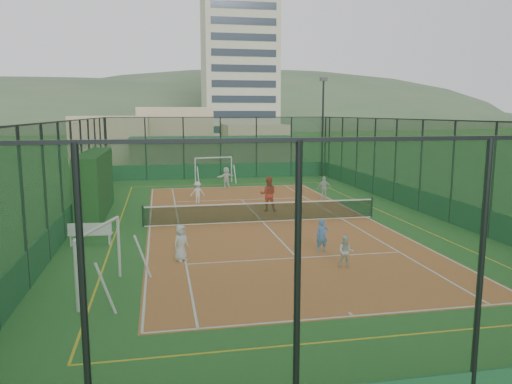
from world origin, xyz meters
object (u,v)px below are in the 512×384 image
(futsal_goal_near, at_px, (100,260))
(child_near_left, at_px, (181,243))
(clubhouse, at_px, (214,154))
(child_far_right, at_px, (324,188))
(white_bench, at_px, (91,233))
(coach, at_px, (268,194))
(floodlight_ne, at_px, (323,128))
(child_far_back, at_px, (226,178))
(apartment_tower, at_px, (239,66))
(futsal_goal_far, at_px, (214,170))
(child_near_mid, at_px, (322,235))
(child_near_right, at_px, (346,252))
(child_far_left, at_px, (197,192))

(futsal_goal_near, bearing_deg, child_near_left, -24.68)
(clubhouse, distance_m, child_far_right, 17.38)
(white_bench, bearing_deg, clubhouse, 77.34)
(coach, bearing_deg, floodlight_ne, -106.74)
(floodlight_ne, xyz_separation_m, child_near_left, (-12.86, -22.52, -3.45))
(child_far_back, bearing_deg, apartment_tower, -126.17)
(futsal_goal_far, relative_size, child_near_mid, 2.34)
(child_near_right, xyz_separation_m, child_far_right, (3.68, 13.24, 0.17))
(futsal_goal_near, height_order, child_far_left, futsal_goal_near)
(child_far_left, bearing_deg, apartment_tower, -103.84)
(child_near_left, relative_size, child_far_right, 0.91)
(apartment_tower, height_order, futsal_goal_near, apartment_tower)
(white_bench, bearing_deg, apartment_tower, 81.58)
(child_near_mid, distance_m, coach, 8.32)
(white_bench, xyz_separation_m, child_near_left, (3.54, -2.97, 0.19))
(futsal_goal_far, bearing_deg, white_bench, -123.48)
(child_far_left, relative_size, child_far_right, 0.88)
(child_far_left, relative_size, child_far_back, 0.86)
(apartment_tower, xyz_separation_m, futsal_goal_near, (-18.78, -90.72, -14.00))
(child_far_left, relative_size, coach, 0.68)
(clubhouse, relative_size, child_far_left, 11.73)
(white_bench, distance_m, child_far_right, 15.29)
(futsal_goal_near, height_order, child_near_left, futsal_goal_near)
(child_far_left, height_order, child_far_back, child_far_back)
(child_near_mid, bearing_deg, coach, 94.68)
(futsal_goal_near, height_order, coach, futsal_goal_near)
(child_near_mid, xyz_separation_m, child_near_right, (0.16, -2.11, -0.08))
(child_far_left, xyz_separation_m, child_far_right, (7.79, -0.42, 0.09))
(futsal_goal_far, xyz_separation_m, child_far_left, (-1.90, -8.53, -0.32))
(apartment_tower, relative_size, coach, 15.79)
(child_near_right, bearing_deg, coach, 116.23)
(futsal_goal_near, xyz_separation_m, child_far_back, (6.49, 20.13, -0.23))
(apartment_tower, height_order, child_near_mid, apartment_tower)
(child_far_back, height_order, coach, coach)
(child_near_left, xyz_separation_m, child_far_left, (1.49, 11.72, -0.02))
(futsal_goal_far, height_order, child_far_back, futsal_goal_far)
(child_near_left, height_order, child_near_mid, child_near_left)
(futsal_goal_far, xyz_separation_m, child_far_right, (5.89, -8.96, -0.23))
(floodlight_ne, bearing_deg, child_far_left, -136.47)
(futsal_goal_far, height_order, child_near_right, futsal_goal_far)
(futsal_goal_near, relative_size, child_near_left, 2.32)
(child_near_right, relative_size, child_far_left, 0.88)
(white_bench, bearing_deg, child_far_right, 37.69)
(futsal_goal_far, height_order, child_far_right, futsal_goal_far)
(floodlight_ne, relative_size, child_near_right, 7.25)
(child_near_mid, bearing_deg, child_far_left, 111.31)
(apartment_tower, relative_size, child_near_left, 22.47)
(child_far_back, relative_size, coach, 0.80)
(white_bench, distance_m, futsal_goal_near, 5.89)
(child_far_right, height_order, coach, coach)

